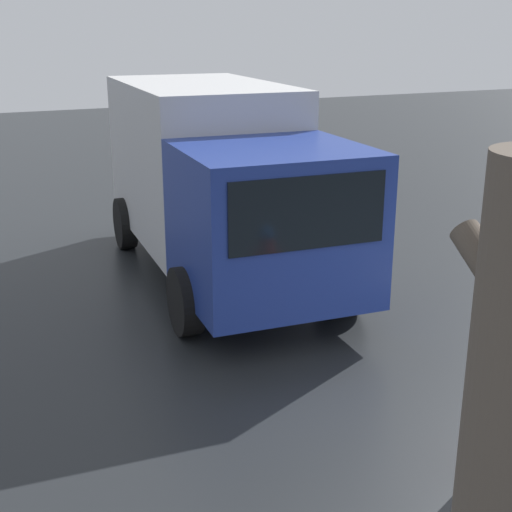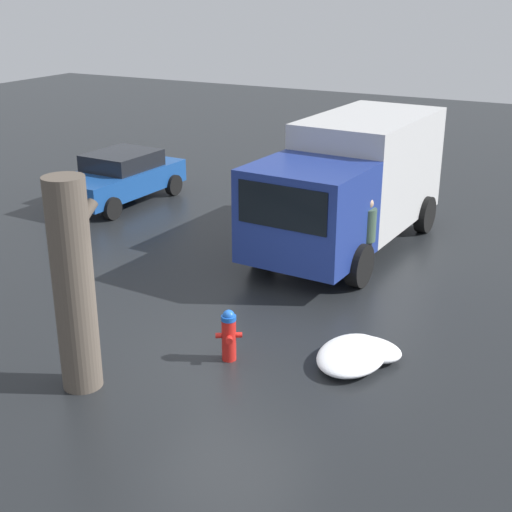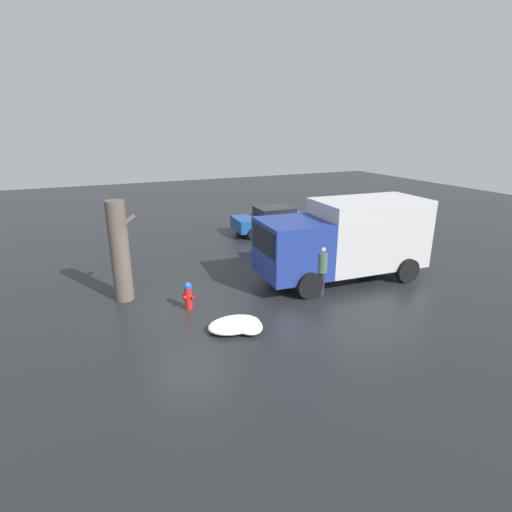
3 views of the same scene
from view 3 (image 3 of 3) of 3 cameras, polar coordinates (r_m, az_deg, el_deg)
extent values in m
plane|color=black|center=(12.81, -9.54, -7.44)|extent=(60.00, 60.00, 0.00)
cylinder|color=red|center=(12.67, -9.62, -5.99)|extent=(0.24, 0.24, 0.71)
cylinder|color=blue|center=(12.51, -9.72, -4.34)|extent=(0.25, 0.25, 0.08)
sphere|color=blue|center=(12.50, -9.73, -4.18)|extent=(0.20, 0.20, 0.20)
cylinder|color=red|center=(12.52, -10.17, -5.88)|extent=(0.14, 0.15, 0.11)
cylinder|color=red|center=(12.52, -9.09, -5.82)|extent=(0.13, 0.13, 0.09)
cylinder|color=red|center=(12.74, -10.19, -5.45)|extent=(0.13, 0.13, 0.09)
cylinder|color=brown|center=(13.43, -18.88, 0.57)|extent=(0.61, 0.61, 3.29)
cylinder|color=brown|center=(13.22, -18.11, 4.53)|extent=(0.69, 0.17, 0.56)
cube|color=navy|center=(13.94, 5.19, 1.13)|extent=(2.31, 2.42, 1.94)
cube|color=black|center=(13.40, 1.01, 2.23)|extent=(0.15, 1.92, 0.85)
cube|color=#BCBCBC|center=(15.44, 15.69, 3.27)|extent=(4.18, 2.53, 2.48)
cylinder|color=black|center=(13.35, 7.63, -4.15)|extent=(0.92, 0.33, 0.90)
cylinder|color=black|center=(15.27, 3.59, -1.11)|extent=(0.92, 0.33, 0.90)
cylinder|color=black|center=(15.57, 20.77, -1.92)|extent=(0.92, 0.33, 0.90)
cylinder|color=black|center=(17.24, 15.84, 0.49)|extent=(0.92, 0.33, 0.90)
cylinder|color=#23232D|center=(13.64, 9.21, -3.90)|extent=(0.26, 0.26, 0.82)
cylinder|color=#3F5947|center=(13.38, 9.37, -0.90)|extent=(0.38, 0.38, 0.69)
sphere|color=tan|center=(13.24, 9.47, 0.96)|extent=(0.22, 0.22, 0.22)
cube|color=#194793|center=(21.22, 2.13, 4.92)|extent=(4.04, 1.96, 0.64)
cube|color=black|center=(21.18, 2.64, 6.40)|extent=(1.97, 1.65, 0.45)
cylinder|color=black|center=(20.00, -0.39, 3.17)|extent=(0.61, 0.23, 0.60)
cylinder|color=black|center=(21.62, -2.12, 4.30)|extent=(0.61, 0.23, 0.60)
cylinder|color=black|center=(21.09, 6.45, 3.85)|extent=(0.61, 0.23, 0.60)
cylinder|color=black|center=(22.63, 4.34, 4.90)|extent=(0.61, 0.23, 0.60)
ellipsoid|color=white|center=(11.41, -3.13, -9.77)|extent=(1.51, 1.06, 0.29)
ellipsoid|color=white|center=(11.41, -1.31, -9.79)|extent=(0.82, 1.18, 0.27)
camera|label=1|loc=(15.54, -29.50, 9.82)|focal=50.00mm
camera|label=2|loc=(8.64, -71.35, 7.86)|focal=50.00mm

